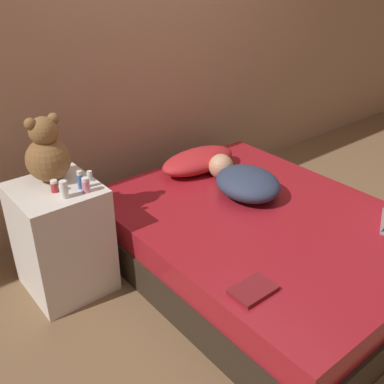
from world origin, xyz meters
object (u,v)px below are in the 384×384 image
bottle_white (64,190)px  bottle_blue (80,180)px  book (253,290)px  pillow (198,161)px  bottle_clear (90,176)px  person_lying (244,181)px  bottle_pink (86,185)px  bottle_red (54,186)px  teddy_bear (47,153)px

bottle_white → bottle_blue: bearing=20.2°
bottle_blue → book: (0.37, -0.99, -0.32)m
pillow → bottle_clear: bearing=-169.8°
book → person_lying: bearing=47.8°
bottle_blue → bottle_clear: (0.08, 0.06, -0.02)m
pillow → bottle_pink: 1.10m
bottle_white → bottle_clear: bearing=26.0°
pillow → bottle_red: size_ratio=9.11×
pillow → book: size_ratio=2.85×
bottle_red → bottle_pink: 0.17m
bottle_clear → bottle_white: size_ratio=0.60×
person_lying → bottle_red: bearing=174.1°
pillow → bottle_red: 1.20m
person_lying → teddy_bear: teddy_bear is taller
person_lying → bottle_blue: 1.10m
person_lying → bottle_blue: bearing=175.2°
person_lying → bottle_clear: 1.03m
bottle_blue → bottle_pink: (0.00, -0.05, -0.01)m
teddy_bear → bottle_clear: 0.27m
person_lying → bottle_white: size_ratio=6.75×
person_lying → teddy_bear: size_ratio=1.72×
bottle_red → bottle_pink: bearing=-39.1°
pillow → person_lying: 0.46m
bottle_pink → bottle_white: 0.12m
bottle_blue → pillow: bearing=12.3°
bottle_clear → person_lying: bearing=-17.0°
person_lying → book: person_lying is taller
teddy_bear → book: size_ratio=1.77×
bottle_clear → bottle_pink: bearing=-125.9°
bottle_white → person_lying: bearing=-9.6°
bottle_pink → bottle_red: bearing=140.9°
person_lying → bottle_clear: size_ratio=11.24×
person_lying → book: (-0.68, -0.75, -0.08)m
bottle_red → bottle_pink: (0.13, -0.11, 0.01)m
bottle_blue → teddy_bear: bearing=111.9°
bottle_red → bottle_clear: (0.21, 0.00, -0.00)m
pillow → teddy_bear: (-1.12, -0.02, 0.37)m
bottle_clear → bottle_white: (-0.20, -0.10, 0.02)m
bottle_red → teddy_bear: bearing=73.4°
bottle_clear → book: bottle_clear is taller
person_lying → book: size_ratio=3.04×
pillow → bottle_blue: bottle_blue is taller
pillow → bottle_clear: size_ratio=10.54×
bottle_red → bottle_white: size_ratio=0.70×
bottle_blue → bottle_white: (-0.12, -0.04, -0.00)m
person_lying → bottle_clear: bearing=171.1°
person_lying → bottle_pink: (-1.04, 0.18, 0.23)m
person_lying → bottle_blue: size_ratio=6.25×
person_lying → bottle_white: bearing=178.5°
bottle_red → bottle_white: bottle_white is taller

